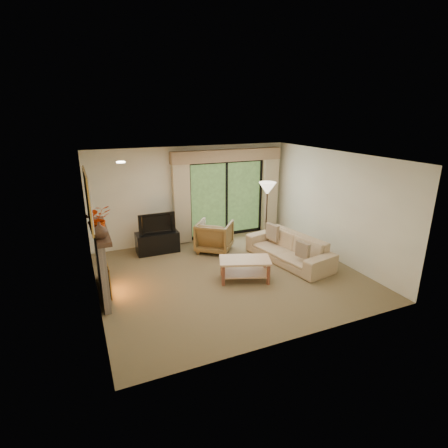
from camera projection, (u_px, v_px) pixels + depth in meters
name	position (u px, v px, depth m)	size (l,w,h in m)	color
floor	(229.00, 275.00, 7.75)	(5.50, 5.50, 0.00)	brown
ceiling	(230.00, 157.00, 6.95)	(5.50, 5.50, 0.00)	white
wall_back	(192.00, 194.00, 9.53)	(5.00, 5.00, 0.00)	silver
wall_front	(299.00, 264.00, 5.16)	(5.00, 5.00, 0.00)	silver
wall_left	(91.00, 237.00, 6.31)	(5.00, 5.00, 0.00)	silver
wall_right	(334.00, 206.00, 8.39)	(5.00, 5.00, 0.00)	silver
fireplace	(101.00, 263.00, 6.72)	(0.24, 1.70, 1.37)	slate
mirror	(88.00, 199.00, 6.30)	(0.07, 1.45, 1.02)	gold
sliding_door	(226.00, 198.00, 9.93)	(2.26, 0.10, 2.16)	black
curtain_left	(182.00, 200.00, 9.29)	(0.45, 0.18, 2.35)	#C1AE89
curtain_right	(270.00, 192.00, 10.31)	(0.45, 0.18, 2.35)	#C1AE89
cornice	(228.00, 155.00, 9.47)	(3.20, 0.24, 0.32)	#A17F5E
media_console	(157.00, 242.00, 8.94)	(1.06, 0.48, 0.53)	black
tv	(156.00, 223.00, 8.77)	(0.92, 0.12, 0.53)	black
armchair	(214.00, 236.00, 8.99)	(0.84, 0.87, 0.79)	brown
sofa	(289.00, 249.00, 8.35)	(2.24, 0.88, 0.65)	tan
pillow_near	(303.00, 250.00, 7.69)	(0.09, 0.36, 0.36)	brown
pillow_far	(272.00, 232.00, 8.82)	(0.11, 0.40, 0.40)	brown
coffee_table	(245.00, 269.00, 7.46)	(1.07, 0.59, 0.48)	#D9AB80
floor_lamp	(266.00, 214.00, 9.34)	(0.46, 0.46, 1.70)	#FCF2CE
vase	(100.00, 230.00, 6.00)	(0.28, 0.28, 0.29)	#462F20
branches	(97.00, 219.00, 6.23)	(0.47, 0.40, 0.52)	#CE3806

